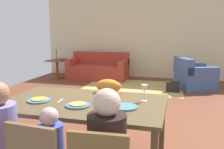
{
  "coord_description": "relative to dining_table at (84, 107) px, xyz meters",
  "views": [
    {
      "loc": [
        1.01,
        -3.92,
        1.53
      ],
      "look_at": [
        0.01,
        -0.26,
        0.85
      ],
      "focal_mm": 40.14,
      "sensor_mm": 36.0,
      "label": 1
    }
  ],
  "objects": [
    {
      "name": "couch",
      "position": [
        -1.49,
        4.95,
        -0.39
      ],
      "size": [
        1.84,
        0.86,
        0.82
      ],
      "color": "#A73628",
      "rests_on": "ground_plane"
    },
    {
      "name": "cat",
      "position": [
        0.15,
        0.44,
        0.15
      ],
      "size": [
        0.33,
        0.17,
        0.17
      ],
      "primitive_type": "ellipsoid",
      "rotation": [
        0.0,
        0.0,
        -0.04
      ],
      "color": "orange",
      "rests_on": "dining_table"
    },
    {
      "name": "book_lower",
      "position": [
        -2.57,
        4.66,
        -0.1
      ],
      "size": [
        0.22,
        0.16,
        0.03
      ],
      "primitive_type": "cube",
      "color": "#A53931",
      "rests_on": "side_table"
    },
    {
      "name": "book_upper",
      "position": [
        -2.59,
        4.7,
        -0.07
      ],
      "size": [
        0.22,
        0.16,
        0.03
      ],
      "primitive_type": "cube",
      "color": "#335887",
      "rests_on": "book_lower"
    },
    {
      "name": "pizza_near_man",
      "position": [
        -0.48,
        -0.12,
        0.09
      ],
      "size": [
        0.17,
        0.17,
        0.01
      ],
      "primitive_type": "cylinder",
      "color": "gold",
      "rests_on": "plate_near_man"
    },
    {
      "name": "wine_glass",
      "position": [
        0.63,
        0.18,
        0.2
      ],
      "size": [
        0.07,
        0.07,
        0.19
      ],
      "color": "silver",
      "rests_on": "dining_table"
    },
    {
      "name": "plate_near_child",
      "position": [
        -0.0,
        -0.18,
        0.08
      ],
      "size": [
        0.25,
        0.25,
        0.02
      ],
      "primitive_type": "cylinder",
      "color": "teal",
      "rests_on": "dining_table"
    },
    {
      "name": "plate_near_woman",
      "position": [
        0.48,
        -0.1,
        0.08
      ],
      "size": [
        0.25,
        0.25,
        0.02
      ],
      "primitive_type": "cylinder",
      "color": "teal",
      "rests_on": "dining_table"
    },
    {
      "name": "ground_plane",
      "position": [
        -0.02,
        2.21,
        -0.7
      ],
      "size": [
        6.9,
        6.71,
        0.02
      ],
      "primitive_type": "cube",
      "color": "brown"
    },
    {
      "name": "pizza_near_child",
      "position": [
        -0.0,
        -0.18,
        0.09
      ],
      "size": [
        0.17,
        0.17,
        0.01
      ],
      "primitive_type": "cylinder",
      "color": "gold",
      "rests_on": "plate_near_child"
    },
    {
      "name": "dining_table",
      "position": [
        0.0,
        0.0,
        0.0
      ],
      "size": [
        1.75,
        1.07,
        0.76
      ],
      "color": "brown",
      "rests_on": "ground_plane"
    },
    {
      "name": "handbag",
      "position": [
        0.85,
        3.79,
        -0.56
      ],
      "size": [
        0.32,
        0.16,
        0.26
      ],
      "primitive_type": "cube",
      "color": "black",
      "rests_on": "ground_plane"
    },
    {
      "name": "back_wall",
      "position": [
        -0.02,
        5.62,
        0.66
      ],
      "size": [
        6.9,
        0.1,
        2.7
      ],
      "primitive_type": "cube",
      "color": "beige",
      "rests_on": "ground_plane"
    },
    {
      "name": "side_table",
      "position": [
        -2.79,
        4.69,
        -0.32
      ],
      "size": [
        0.56,
        0.56,
        0.58
      ],
      "color": "brown",
      "rests_on": "ground_plane"
    },
    {
      "name": "fork",
      "position": [
        -0.26,
        -0.05,
        0.07
      ],
      "size": [
        0.02,
        0.15,
        0.01
      ],
      "primitive_type": "cube",
      "rotation": [
        0.0,
        0.0,
        0.06
      ],
      "color": "silver",
      "rests_on": "dining_table"
    },
    {
      "name": "knife",
      "position": [
        0.16,
        0.1,
        0.07
      ],
      "size": [
        0.05,
        0.17,
        0.01
      ],
      "primitive_type": "cube",
      "rotation": [
        0.0,
        0.0,
        -0.19
      ],
      "color": "silver",
      "rests_on": "dining_table"
    },
    {
      "name": "person_man",
      "position": [
        -0.48,
        -0.72,
        -0.18
      ],
      "size": [
        0.3,
        0.41,
        1.11
      ],
      "color": "#283F52",
      "rests_on": "ground_plane"
    },
    {
      "name": "area_rug",
      "position": [
        -0.19,
        4.09,
        -0.69
      ],
      "size": [
        2.6,
        1.8,
        0.01
      ],
      "primitive_type": "cube",
      "color": "tan",
      "rests_on": "ground_plane"
    },
    {
      "name": "plate_near_man",
      "position": [
        -0.48,
        -0.12,
        0.08
      ],
      "size": [
        0.25,
        0.25,
        0.02
      ],
      "primitive_type": "cylinder",
      "color": "teal",
      "rests_on": "dining_table"
    },
    {
      "name": "armchair",
      "position": [
        1.35,
        4.27,
        -0.38
      ],
      "size": [
        1.13,
        1.12,
        0.82
      ],
      "color": "#405B88",
      "rests_on": "ground_plane"
    },
    {
      "name": "table_lamp",
      "position": [
        -2.79,
        4.69,
        0.31
      ],
      "size": [
        0.26,
        0.26,
        0.54
      ],
      "color": "#424740",
      "rests_on": "side_table"
    }
  ]
}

